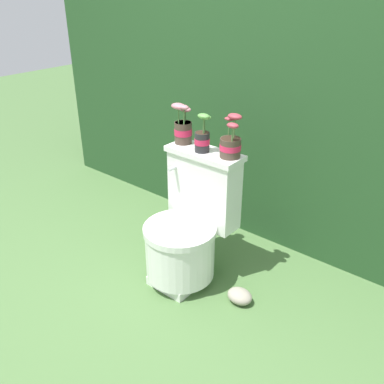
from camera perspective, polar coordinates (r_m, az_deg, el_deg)
ground_plane at (r=2.57m, az=-2.97°, el=-11.59°), size 12.00×12.00×0.00m
hedge_backdrop at (r=3.12m, az=12.18°, el=11.50°), size 3.50×0.96×1.60m
toilet at (r=2.43m, az=-0.48°, el=-4.99°), size 0.44×0.50×0.75m
potted_plant_left at (r=2.41m, az=-1.23°, el=8.60°), size 0.11×0.11×0.23m
potted_plant_midleft at (r=2.29m, az=1.40°, el=7.30°), size 0.09×0.08×0.22m
potted_plant_middle at (r=2.23m, az=5.18°, el=6.45°), size 0.13×0.11×0.23m
garden_stone at (r=2.41m, az=6.39°, el=-13.62°), size 0.14×0.11×0.08m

